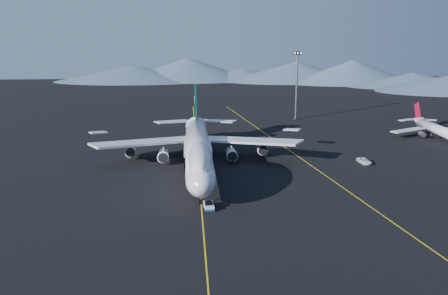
{
  "coord_description": "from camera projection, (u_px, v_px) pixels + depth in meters",
  "views": [
    {
      "loc": [
        -2.49,
        -127.99,
        36.91
      ],
      "look_at": [
        6.89,
        0.16,
        6.0
      ],
      "focal_mm": 40.0,
      "sensor_mm": 36.0,
      "label": 1
    }
  ],
  "objects": [
    {
      "name": "service_van",
      "position": [
        364.0,
        161.0,
        139.05
      ],
      "size": [
        3.09,
        5.75,
        1.54
      ],
      "primitive_type": "imported",
      "rotation": [
        0.0,
        0.0,
        0.1
      ],
      "color": "white",
      "rests_on": "ground"
    },
    {
      "name": "pushback_tug",
      "position": [
        209.0,
        206.0,
        104.28
      ],
      "size": [
        2.64,
        4.33,
        1.83
      ],
      "rotation": [
        0.0,
        0.0,
        0.06
      ],
      "color": "silver",
      "rests_on": "ground"
    },
    {
      "name": "taxiway_line_main",
      "position": [
        198.0,
        170.0,
        132.91
      ],
      "size": [
        0.25,
        220.0,
        0.01
      ],
      "primitive_type": "cube",
      "color": "yellow",
      "rests_on": "ground"
    },
    {
      "name": "floodlight_mast",
      "position": [
        297.0,
        85.0,
        203.35
      ],
      "size": [
        3.42,
        2.57,
        27.71
      ],
      "rotation": [
        0.0,
        0.0,
        -0.3
      ],
      "color": "black",
      "rests_on": "ground"
    },
    {
      "name": "second_jet",
      "position": [
        437.0,
        129.0,
        170.07
      ],
      "size": [
        32.2,
        36.38,
        10.35
      ],
      "rotation": [
        0.0,
        0.0,
        -0.22
      ],
      "color": "silver",
      "rests_on": "ground"
    },
    {
      "name": "boeing_747",
      "position": [
        198.0,
        149.0,
        131.59
      ],
      "size": [
        59.62,
        72.43,
        19.37
      ],
      "color": "silver",
      "rests_on": "ground"
    },
    {
      "name": "ground",
      "position": [
        198.0,
        170.0,
        132.92
      ],
      "size": [
        500.0,
        500.0,
        0.0
      ],
      "primitive_type": "plane",
      "color": "black",
      "rests_on": "ground"
    },
    {
      "name": "taxiway_line_side",
      "position": [
        301.0,
        158.0,
        144.74
      ],
      "size": [
        28.08,
        198.09,
        0.01
      ],
      "primitive_type": "cube",
      "rotation": [
        0.0,
        0.0,
        0.14
      ],
      "color": "yellow",
      "rests_on": "ground"
    }
  ]
}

